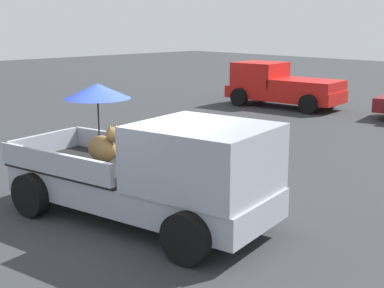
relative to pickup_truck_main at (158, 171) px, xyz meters
name	(u,v)px	position (x,y,z in m)	size (l,w,h in m)	color
ground_plane	(139,219)	(-0.43, -0.09, -0.97)	(80.00, 80.00, 0.00)	#2D3033
pickup_truck_main	(158,171)	(0.00, 0.00, 0.00)	(5.32, 3.03, 2.38)	black
pickup_truck_red	(280,86)	(-6.74, 12.36, -0.10)	(4.99, 2.65, 1.80)	black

